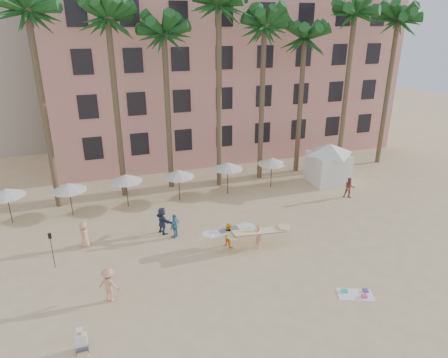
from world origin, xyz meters
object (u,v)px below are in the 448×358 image
carrier_yellow (259,234)px  carrier_white (229,234)px  pink_hotel (220,74)px  cabana (329,160)px

carrier_yellow → carrier_white: size_ratio=1.24×
pink_hotel → carrier_yellow: size_ratio=10.17×
carrier_yellow → carrier_white: bearing=154.9°
cabana → carrier_yellow: bearing=-141.3°
carrier_yellow → carrier_white: carrier_yellow is taller
cabana → carrier_yellow: cabana is taller
carrier_white → cabana: bearing=31.7°
carrier_yellow → cabana: bearing=38.7°
carrier_yellow → carrier_white: (-1.71, 0.80, -0.08)m
cabana → carrier_white: bearing=-148.3°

